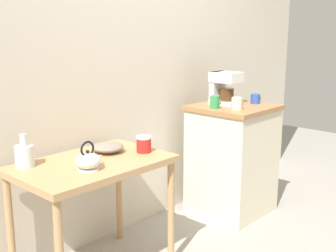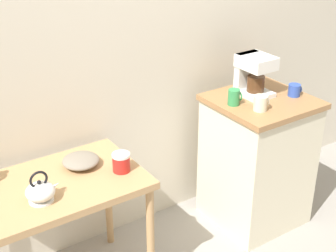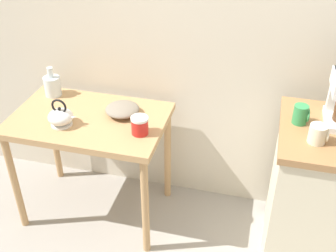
# 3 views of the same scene
# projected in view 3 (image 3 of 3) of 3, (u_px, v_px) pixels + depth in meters

# --- Properties ---
(ground_plane) EXTENTS (8.00, 8.00, 0.00)m
(ground_plane) POSITION_uv_depth(u_px,v_px,m) (198.00, 229.00, 2.71)
(ground_plane) COLOR gray
(wooden_table) EXTENTS (0.91, 0.58, 0.73)m
(wooden_table) POSITION_uv_depth(u_px,v_px,m) (90.00, 131.00, 2.52)
(wooden_table) COLOR tan
(wooden_table) RESTS_ON ground_plane
(kitchen_counter) EXTENTS (0.60, 0.58, 0.89)m
(kitchen_counter) POSITION_uv_depth(u_px,v_px,m) (325.00, 200.00, 2.29)
(kitchen_counter) COLOR beige
(kitchen_counter) RESTS_ON ground_plane
(bowl_stoneware) EXTENTS (0.20, 0.20, 0.06)m
(bowl_stoneware) POSITION_uv_depth(u_px,v_px,m) (122.00, 109.00, 2.47)
(bowl_stoneware) COLOR gray
(bowl_stoneware) RESTS_ON wooden_table
(teakettle) EXTENTS (0.17, 0.14, 0.17)m
(teakettle) POSITION_uv_depth(u_px,v_px,m) (61.00, 117.00, 2.37)
(teakettle) COLOR white
(teakettle) RESTS_ON wooden_table
(glass_carafe_vase) EXTENTS (0.10, 0.10, 0.19)m
(glass_carafe_vase) POSITION_uv_depth(u_px,v_px,m) (52.00, 85.00, 2.65)
(glass_carafe_vase) COLOR silver
(glass_carafe_vase) RESTS_ON wooden_table
(canister_enamel) EXTENTS (0.10, 0.10, 0.10)m
(canister_enamel) POSITION_uv_depth(u_px,v_px,m) (140.00, 125.00, 2.30)
(canister_enamel) COLOR red
(canister_enamel) RESTS_ON wooden_table
(mug_small_cream) EXTENTS (0.09, 0.08, 0.09)m
(mug_small_cream) POSITION_uv_depth(u_px,v_px,m) (318.00, 134.00, 1.95)
(mug_small_cream) COLOR beige
(mug_small_cream) RESTS_ON kitchen_counter
(mug_tall_green) EXTENTS (0.08, 0.07, 0.10)m
(mug_tall_green) POSITION_uv_depth(u_px,v_px,m) (301.00, 114.00, 2.09)
(mug_tall_green) COLOR #338C4C
(mug_tall_green) RESTS_ON kitchen_counter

